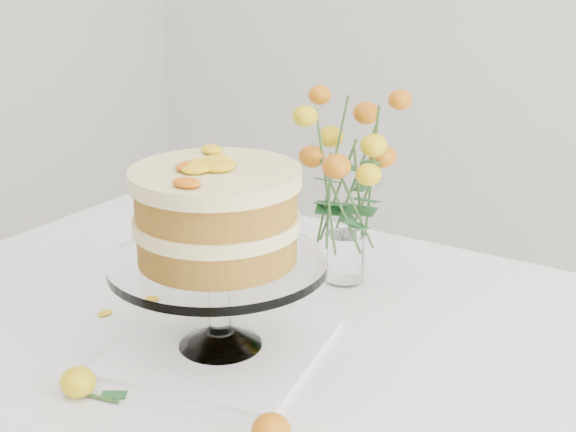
% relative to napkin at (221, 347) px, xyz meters
% --- Properties ---
extents(table, '(1.43, 0.93, 0.76)m').
position_rel_napkin_xyz_m(table, '(0.07, 0.11, -0.09)').
color(table, tan).
rests_on(table, ground).
extents(napkin, '(0.33, 0.33, 0.01)m').
position_rel_napkin_xyz_m(napkin, '(0.00, 0.00, 0.00)').
color(napkin, white).
rests_on(napkin, table).
extents(cake_stand, '(0.31, 0.31, 0.28)m').
position_rel_napkin_xyz_m(cake_stand, '(0.00, 0.00, 0.19)').
color(cake_stand, white).
rests_on(cake_stand, napkin).
extents(rose_vase, '(0.25, 0.25, 0.35)m').
position_rel_napkin_xyz_m(rose_vase, '(0.03, 0.32, 0.20)').
color(rose_vase, white).
rests_on(rose_vase, table).
extents(loose_rose_near, '(0.08, 0.05, 0.04)m').
position_rel_napkin_xyz_m(loose_rose_near, '(-0.08, -0.20, 0.02)').
color(loose_rose_near, yellow).
rests_on(loose_rose_near, table).
extents(loose_rose_far, '(0.09, 0.05, 0.04)m').
position_rel_napkin_xyz_m(loose_rose_far, '(0.19, -0.15, 0.02)').
color(loose_rose_far, '#C45F09').
rests_on(loose_rose_far, table).
extents(stray_petal_a, '(0.03, 0.02, 0.00)m').
position_rel_napkin_xyz_m(stray_petal_a, '(-0.05, 0.01, -0.00)').
color(stray_petal_a, yellow).
rests_on(stray_petal_a, table).
extents(stray_petal_b, '(0.03, 0.02, 0.00)m').
position_rel_napkin_xyz_m(stray_petal_b, '(0.05, -0.03, -0.00)').
color(stray_petal_b, yellow).
rests_on(stray_petal_b, table).
extents(stray_petal_c, '(0.03, 0.02, 0.00)m').
position_rel_napkin_xyz_m(stray_petal_c, '(0.09, -0.07, -0.00)').
color(stray_petal_c, yellow).
rests_on(stray_petal_c, table).
extents(stray_petal_d, '(0.03, 0.02, 0.00)m').
position_rel_napkin_xyz_m(stray_petal_d, '(-0.19, 0.06, -0.00)').
color(stray_petal_d, yellow).
rests_on(stray_petal_d, table).
extents(stray_petal_e, '(0.03, 0.02, 0.00)m').
position_rel_napkin_xyz_m(stray_petal_e, '(-0.23, -0.01, -0.00)').
color(stray_petal_e, yellow).
rests_on(stray_petal_e, table).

